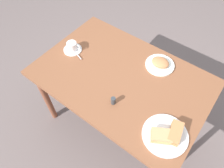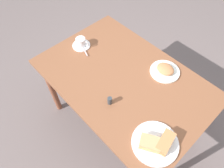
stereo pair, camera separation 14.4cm
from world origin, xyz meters
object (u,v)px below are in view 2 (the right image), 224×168
(side_plate, at_px, (165,71))
(salt_shaker, at_px, (110,101))
(sandwich_front, at_px, (150,143))
(coffee_cup, at_px, (81,42))
(spoon, at_px, (84,51))
(sandwich_plate, at_px, (155,143))
(dining_table, at_px, (123,84))
(coffee_saucer, at_px, (81,45))
(sandwich_back, at_px, (165,142))

(side_plate, distance_m, salt_shaker, 0.49)
(sandwich_front, bearing_deg, salt_shaker, 175.63)
(coffee_cup, xyz_separation_m, salt_shaker, (0.57, -0.20, -0.02))
(coffee_cup, distance_m, spoon, 0.08)
(spoon, bearing_deg, side_plate, 27.72)
(spoon, bearing_deg, sandwich_plate, -11.08)
(dining_table, bearing_deg, salt_shaker, -68.46)
(sandwich_front, bearing_deg, coffee_saucer, 166.25)
(side_plate, xyz_separation_m, salt_shaker, (-0.08, -0.48, 0.02))
(sandwich_plate, distance_m, side_plate, 0.57)
(sandwich_plate, relative_size, sandwich_front, 1.93)
(spoon, xyz_separation_m, side_plate, (0.58, 0.31, -0.01))
(dining_table, relative_size, sandwich_plate, 4.53)
(coffee_cup, xyz_separation_m, side_plate, (0.65, 0.28, -0.04))
(sandwich_front, bearing_deg, sandwich_plate, 68.83)
(dining_table, relative_size, sandwich_front, 8.74)
(sandwich_front, bearing_deg, dining_table, 151.66)
(coffee_saucer, relative_size, coffee_cup, 1.40)
(coffee_cup, bearing_deg, sandwich_back, -9.37)
(coffee_saucer, height_order, coffee_cup, coffee_cup)
(dining_table, xyz_separation_m, side_plate, (0.17, 0.26, 0.09))
(dining_table, bearing_deg, sandwich_back, -19.42)
(coffee_saucer, xyz_separation_m, coffee_cup, (0.00, 0.00, 0.04))
(sandwich_front, xyz_separation_m, side_plate, (-0.29, 0.51, -0.03))
(spoon, xyz_separation_m, salt_shaker, (0.50, -0.18, 0.02))
(sandwich_back, height_order, coffee_saucer, sandwich_back)
(sandwich_back, relative_size, coffee_saucer, 1.02)
(sandwich_plate, height_order, spoon, spoon)
(coffee_saucer, bearing_deg, salt_shaker, -19.61)
(coffee_saucer, xyz_separation_m, spoon, (0.07, -0.02, 0.01))
(sandwich_plate, xyz_separation_m, coffee_cup, (-0.96, 0.20, 0.04))
(coffee_cup, height_order, salt_shaker, coffee_cup)
(coffee_cup, bearing_deg, side_plate, 23.41)
(dining_table, relative_size, spoon, 13.14)
(sandwich_plate, xyz_separation_m, sandwich_front, (-0.01, -0.03, 0.03))
(sandwich_front, height_order, coffee_saucer, sandwich_front)
(sandwich_front, height_order, spoon, sandwich_front)
(sandwich_plate, relative_size, side_plate, 1.27)
(coffee_saucer, bearing_deg, coffee_cup, 22.26)
(sandwich_back, distance_m, coffee_cup, 1.01)
(coffee_saucer, xyz_separation_m, side_plate, (0.65, 0.28, 0.00))
(side_plate, height_order, salt_shaker, salt_shaker)
(sandwich_front, bearing_deg, coffee_cup, 166.18)
(sandwich_front, distance_m, side_plate, 0.59)
(sandwich_front, xyz_separation_m, sandwich_back, (0.06, 0.07, 0.00))
(side_plate, bearing_deg, dining_table, -123.13)
(dining_table, bearing_deg, side_plate, 56.87)
(sandwich_front, height_order, sandwich_back, sandwich_back)
(sandwich_back, bearing_deg, dining_table, 160.58)
(coffee_cup, bearing_deg, coffee_saucer, -157.74)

